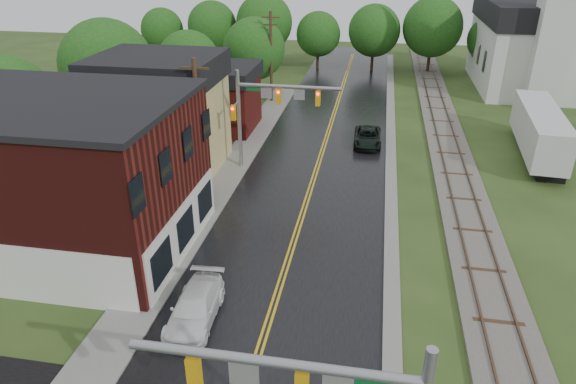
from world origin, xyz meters
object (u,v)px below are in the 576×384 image
(tree_left_e, at_px, (255,50))
(suv_dark, at_px, (367,137))
(church, at_px, (533,36))
(tree_left_b, at_px, (109,68))
(semi_trailer, at_px, (540,130))
(pickup_white, at_px, (195,308))
(utility_pole_b, at_px, (199,127))
(utility_pole_c, at_px, (271,56))
(tree_left_c, at_px, (190,64))
(brick_building, at_px, (53,175))
(tree_left_a, at_px, (8,111))
(traffic_signal_far, at_px, (268,103))

(tree_left_e, bearing_deg, suv_dark, -45.86)
(church, height_order, suv_dark, church)
(tree_left_b, distance_m, semi_trailer, 34.41)
(suv_dark, relative_size, pickup_white, 1.01)
(utility_pole_b, xyz_separation_m, semi_trailer, (23.18, 10.87, -2.50))
(church, height_order, utility_pole_c, church)
(church, height_order, semi_trailer, church)
(tree_left_c, height_order, pickup_white, tree_left_c)
(church, height_order, tree_left_c, church)
(brick_building, distance_m, semi_trailer, 34.00)
(brick_building, height_order, utility_pole_b, utility_pole_b)
(brick_building, relative_size, suv_dark, 3.04)
(church, xyz_separation_m, utility_pole_c, (-26.80, -9.74, -1.11))
(church, distance_m, semi_trailer, 21.49)
(tree_left_e, bearing_deg, utility_pole_b, -85.10)
(semi_trailer, bearing_deg, pickup_white, -130.57)
(tree_left_b, relative_size, pickup_white, 2.08)
(church, distance_m, suv_dark, 26.86)
(tree_left_b, relative_size, suv_dark, 2.06)
(utility_pole_c, bearing_deg, church, 19.97)
(utility_pole_c, relative_size, tree_left_a, 1.04)
(brick_building, relative_size, tree_left_b, 1.48)
(brick_building, relative_size, church, 0.71)
(church, relative_size, tree_left_c, 2.61)
(tree_left_c, bearing_deg, church, 22.24)
(utility_pole_b, distance_m, pickup_white, 13.17)
(traffic_signal_far, bearing_deg, suv_dark, 41.86)
(utility_pole_c, height_order, suv_dark, utility_pole_c)
(utility_pole_c, xyz_separation_m, suv_dark, (10.26, -10.79, -4.07))
(tree_left_c, distance_m, suv_dark, 18.95)
(utility_pole_c, bearing_deg, traffic_signal_far, -78.91)
(utility_pole_c, distance_m, tree_left_b, 16.42)
(brick_building, distance_m, traffic_signal_far, 15.03)
(tree_left_e, height_order, pickup_white, tree_left_e)
(pickup_white, xyz_separation_m, semi_trailer, (19.58, 22.87, 1.54))
(tree_left_b, xyz_separation_m, suv_dark, (21.31, 1.31, -5.06))
(utility_pole_b, distance_m, semi_trailer, 25.72)
(brick_building, xyz_separation_m, semi_trailer, (28.86, 17.87, -1.93))
(tree_left_b, height_order, semi_trailer, tree_left_b)
(church, xyz_separation_m, tree_left_e, (-28.85, -7.84, -1.02))
(utility_pole_c, distance_m, semi_trailer, 25.83)
(church, distance_m, utility_pole_b, 41.55)
(brick_building, height_order, tree_left_a, tree_left_a)
(brick_building, relative_size, tree_left_c, 1.87)
(utility_pole_b, bearing_deg, pickup_white, -73.30)
(tree_left_e, bearing_deg, tree_left_c, -129.81)
(tree_left_c, height_order, suv_dark, tree_left_c)
(traffic_signal_far, distance_m, suv_dark, 10.26)
(utility_pole_c, xyz_separation_m, semi_trailer, (23.18, -11.13, -2.50))
(pickup_white, bearing_deg, suv_dark, 71.49)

